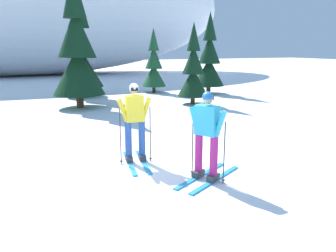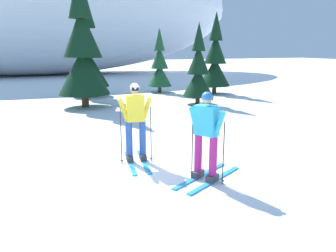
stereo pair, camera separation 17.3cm
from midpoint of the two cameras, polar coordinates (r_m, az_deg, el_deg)
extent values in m
plane|color=white|center=(6.91, -3.45, -7.82)|extent=(120.00, 120.00, 0.00)
cube|color=#2893CC|center=(6.67, 4.97, -8.51)|extent=(1.57, 0.93, 0.03)
cube|color=#2893CC|center=(6.51, 7.49, -9.16)|extent=(1.57, 0.93, 0.03)
cube|color=#38383D|center=(6.57, 4.50, -8.17)|extent=(0.31, 0.26, 0.12)
cube|color=#38383D|center=(6.40, 7.05, -8.82)|extent=(0.31, 0.26, 0.12)
cylinder|color=#B7237A|center=(6.42, 4.57, -4.53)|extent=(0.15, 0.15, 0.76)
cylinder|color=#B7237A|center=(6.25, 7.16, -5.10)|extent=(0.15, 0.15, 0.76)
cube|color=#33B7D6|center=(6.16, 5.99, 1.01)|extent=(0.42, 0.49, 0.56)
cylinder|color=#33B7D6|center=(6.31, 3.96, 0.77)|extent=(0.22, 0.29, 0.58)
cylinder|color=#33B7D6|center=(6.04, 8.09, 0.09)|extent=(0.22, 0.29, 0.58)
sphere|color=tan|center=(6.08, 6.09, 4.74)|extent=(0.19, 0.19, 0.19)
sphere|color=#2366B2|center=(6.08, 6.09, 5.02)|extent=(0.21, 0.21, 0.21)
cube|color=black|center=(6.15, 6.49, 4.91)|extent=(0.10, 0.15, 0.07)
cylinder|color=#2D2D33|center=(6.54, 3.53, -3.53)|extent=(0.02, 0.02, 1.19)
cylinder|color=#2D2D33|center=(6.72, 3.46, -7.91)|extent=(0.07, 0.07, 0.01)
cylinder|color=#2D2D33|center=(6.19, 8.94, -4.67)|extent=(0.02, 0.02, 1.19)
cylinder|color=#2D2D33|center=(6.38, 8.76, -9.26)|extent=(0.07, 0.07, 0.01)
cube|color=#2893CC|center=(7.42, -5.01, -6.20)|extent=(0.32, 1.57, 0.03)
cube|color=#2893CC|center=(7.38, -7.34, -6.38)|extent=(0.32, 1.57, 0.03)
cube|color=#38383D|center=(7.49, -5.15, -5.41)|extent=(0.18, 0.30, 0.12)
cube|color=#38383D|center=(7.45, -7.46, -5.58)|extent=(0.18, 0.30, 0.12)
cylinder|color=#2D519E|center=(7.36, -5.23, -2.08)|extent=(0.15, 0.15, 0.78)
cylinder|color=#2D519E|center=(7.32, -7.57, -2.24)|extent=(0.15, 0.15, 0.78)
cube|color=yellow|center=(7.18, -6.53, 3.07)|extent=(0.41, 0.29, 0.58)
cylinder|color=yellow|center=(7.23, -4.63, 2.73)|extent=(0.29, 0.14, 0.58)
cylinder|color=yellow|center=(7.16, -8.43, 2.53)|extent=(0.29, 0.14, 0.58)
sphere|color=tan|center=(7.12, -6.62, 6.35)|extent=(0.19, 0.19, 0.19)
sphere|color=white|center=(7.12, -6.63, 6.59)|extent=(0.21, 0.21, 0.21)
cube|color=black|center=(7.04, -6.53, 6.35)|extent=(0.15, 0.06, 0.07)
cylinder|color=#2D2D33|center=(7.31, -3.77, -1.50)|extent=(0.02, 0.02, 1.24)
cylinder|color=#2D2D33|center=(7.48, -3.71, -5.67)|extent=(0.07, 0.07, 0.01)
cylinder|color=#2D2D33|center=(7.22, -8.94, -1.84)|extent=(0.02, 0.02, 1.24)
cylinder|color=#2D2D33|center=(7.38, -8.78, -6.05)|extent=(0.07, 0.07, 0.01)
cylinder|color=#47301E|center=(14.60, -15.36, 4.60)|extent=(0.30, 0.30, 0.76)
cone|color=black|center=(14.47, -15.64, 9.11)|extent=(2.16, 2.16, 1.94)
cone|color=black|center=(14.45, -16.04, 15.24)|extent=(1.56, 1.56, 1.94)
cylinder|color=#47301E|center=(17.77, -14.66, 6.08)|extent=(0.29, 0.29, 0.72)
cone|color=black|center=(17.67, -14.87, 9.58)|extent=(2.04, 2.04, 1.83)
cone|color=black|center=(17.65, -15.16, 14.33)|extent=(1.47, 1.47, 1.83)
cone|color=black|center=(17.74, -15.47, 19.05)|extent=(0.90, 0.90, 1.83)
cylinder|color=#47301E|center=(18.94, -2.71, 6.58)|extent=(0.19, 0.19, 0.48)
cone|color=#1E512D|center=(18.87, -2.74, 8.80)|extent=(1.38, 1.38, 1.24)
cone|color=#1E512D|center=(18.82, -2.77, 11.80)|extent=(0.99, 0.99, 1.24)
cone|color=#1E512D|center=(18.81, -2.80, 14.81)|extent=(0.61, 0.61, 1.24)
cylinder|color=#47301E|center=(15.04, 3.98, 4.78)|extent=(0.19, 0.19, 0.49)
cone|color=black|center=(14.95, 4.03, 7.59)|extent=(1.39, 1.39, 1.24)
cone|color=black|center=(14.88, 4.09, 11.40)|extent=(1.00, 1.00, 1.24)
cone|color=black|center=(14.88, 4.16, 15.24)|extent=(0.61, 0.61, 1.24)
cylinder|color=#47301E|center=(18.59, 6.76, 6.54)|extent=(0.24, 0.24, 0.59)
cone|color=black|center=(18.51, 6.84, 9.32)|extent=(1.69, 1.69, 1.52)
cone|color=black|center=(18.46, 6.95, 13.08)|extent=(1.22, 1.22, 1.52)
cone|color=black|center=(18.49, 7.06, 16.84)|extent=(0.75, 0.75, 1.52)
ellipsoid|color=white|center=(33.64, -25.09, 18.88)|extent=(39.49, 15.63, 12.76)
camera|label=1|loc=(0.09, -90.74, -0.18)|focal=35.14mm
camera|label=2|loc=(0.09, 89.26, 0.18)|focal=35.14mm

